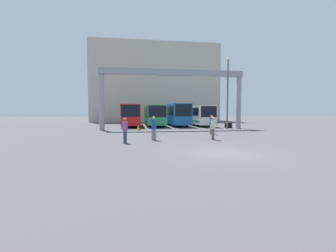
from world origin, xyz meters
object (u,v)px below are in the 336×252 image
Objects in this scene: bus_slot_2 at (175,113)px; traffic_cone at (138,127)px; pedestrian_near_center at (213,128)px; pedestrian_near_right at (125,130)px; bus_slot_1 at (154,114)px; pedestrian_far_center at (212,124)px; bus_slot_3 at (198,114)px; tire_stack at (228,125)px; pedestrian_near_left at (154,128)px; bus_slot_0 at (131,114)px; lamp_post at (228,91)px.

bus_slot_2 is 10.91m from traffic_cone.
pedestrian_near_center reaches higher than pedestrian_near_right.
pedestrian_far_center is (4.38, -14.78, -0.82)m from bus_slot_1.
bus_slot_3 is 14.20m from pedestrian_far_center.
pedestrian_near_left is at bearing -133.29° from tire_stack.
pedestrian_near_center is 2.45× the size of traffic_cone.
bus_slot_0 is 18.86m from pedestrian_near_center.
bus_slot_0 is at bearing -129.74° from pedestrian_near_center.
traffic_cone is 0.70× the size of tire_stack.
tire_stack is (5.15, 7.99, -0.60)m from pedestrian_far_center.
bus_slot_0 reaches higher than bus_slot_3.
bus_slot_2 is 19.14m from pedestrian_near_left.
bus_slot_2 is (3.49, -0.03, 0.13)m from bus_slot_1.
pedestrian_far_center is 1.75× the size of tire_stack.
pedestrian_far_center reaches higher than pedestrian_near_right.
bus_slot_2 is 7.09× the size of pedestrian_near_right.
pedestrian_far_center is at bearing -122.82° from tire_stack.
pedestrian_near_left is at bearing -94.61° from bus_slot_1.
pedestrian_near_right is 0.20× the size of lamp_post.
lamp_post is at bearing -59.14° from bus_slot_2.
bus_slot_0 is 0.81× the size of bus_slot_1.
bus_slot_2 is at bearing 171.09° from pedestrian_near_right.
bus_slot_0 reaches higher than traffic_cone.
bus_slot_1 reaches higher than pedestrian_near_center.
bus_slot_0 is at bearing -169.56° from pedestrian_near_right.
tire_stack is at bearing 62.13° from lamp_post.
bus_slot_3 is at bearing 89.55° from pedestrian_far_center.
pedestrian_far_center is 0.20× the size of lamp_post.
pedestrian_near_right is at bearing -127.79° from pedestrian_near_left.
pedestrian_near_right is 0.96× the size of pedestrian_far_center.
bus_slot_2 is 9.20m from tire_stack.
lamp_post is at bearing 65.97° from pedestrian_far_center.
bus_slot_2 is 10.36m from lamp_post.
bus_slot_3 is 12.60m from traffic_cone.
bus_slot_1 is 11.99× the size of tire_stack.
bus_slot_0 is at bearing -160.93° from bus_slot_1.
pedestrian_near_right is at bearing -119.11° from bus_slot_3.
pedestrian_near_right is 9.44m from pedestrian_far_center.
pedestrian_near_left is (-1.49, -18.49, -0.81)m from bus_slot_1.
bus_slot_0 is at bearing 130.19° from pedestrian_far_center.
pedestrian_near_right is at bearing -137.57° from pedestrian_far_center.
pedestrian_near_center is (3.07, -18.86, -0.84)m from bus_slot_1.
pedestrian_near_left is at bearing -135.46° from lamp_post.
traffic_cone is (-5.61, 9.87, -0.58)m from pedestrian_near_center.
bus_slot_2 reaches higher than pedestrian_near_left.
pedestrian_near_left is 0.20× the size of lamp_post.
bus_slot_3 is at bearing -13.18° from bus_slot_2.
tire_stack is at bearing -35.47° from bus_slot_1.
traffic_cone is (-2.54, -8.99, -1.42)m from bus_slot_1.
bus_slot_0 is 14.46m from lamp_post.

